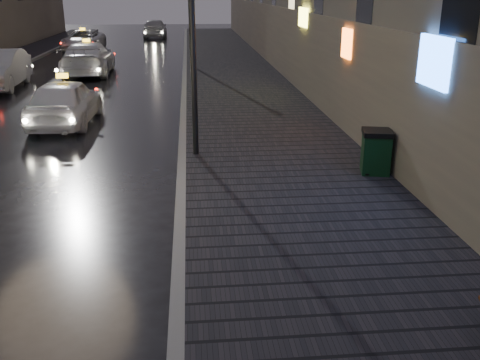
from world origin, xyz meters
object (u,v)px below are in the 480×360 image
object	(u,v)px
taxi_far	(83,40)
taxi_mid	(88,58)
lamp_near	(192,14)
lamp_far	(189,0)
trash_bin	(376,151)
taxi_near	(65,101)
car_far	(155,28)

from	to	relation	value
taxi_far	taxi_mid	bearing A→B (deg)	-74.45
lamp_near	lamp_far	xyz separation A→B (m)	(0.00, 16.00, 0.00)
lamp_far	trash_bin	bearing A→B (deg)	-77.50
trash_bin	taxi_far	distance (m)	29.94
taxi_near	car_far	bearing A→B (deg)	-90.30
lamp_near	trash_bin	xyz separation A→B (m)	(3.95, -1.81, -2.84)
car_far	trash_bin	bearing A→B (deg)	100.18
lamp_near	car_far	xyz separation A→B (m)	(-2.95, 35.17, -2.68)
car_far	lamp_near	bearing A→B (deg)	94.40
taxi_far	car_far	world-z (taller)	car_far
trash_bin	car_far	distance (m)	37.62
lamp_near	trash_bin	distance (m)	5.19
trash_bin	car_far	world-z (taller)	car_far
trash_bin	taxi_far	world-z (taller)	taxi_far
taxi_mid	car_far	distance (m)	20.82
trash_bin	taxi_far	xyz separation A→B (m)	(-11.28, 27.73, 0.03)
lamp_near	taxi_near	world-z (taller)	lamp_near
car_far	taxi_near	bearing A→B (deg)	87.70
taxi_near	car_far	size ratio (longest dim) A/B	0.89
lamp_near	car_far	size ratio (longest dim) A/B	1.11
taxi_far	car_far	bearing A→B (deg)	69.00
lamp_near	lamp_far	distance (m)	16.00
taxi_mid	taxi_far	bearing A→B (deg)	-80.91
taxi_mid	taxi_far	size ratio (longest dim) A/B	1.12
lamp_far	taxi_mid	xyz separation A→B (m)	(-5.05, -1.55, -2.70)
lamp_far	taxi_near	bearing A→B (deg)	-108.50
lamp_near	taxi_mid	world-z (taller)	lamp_near
lamp_near	taxi_near	distance (m)	6.34
taxi_near	taxi_mid	world-z (taller)	taxi_mid
trash_bin	taxi_near	xyz separation A→B (m)	(-7.94, 5.90, 0.08)
taxi_near	taxi_far	bearing A→B (deg)	-79.69
taxi_mid	car_far	world-z (taller)	car_far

